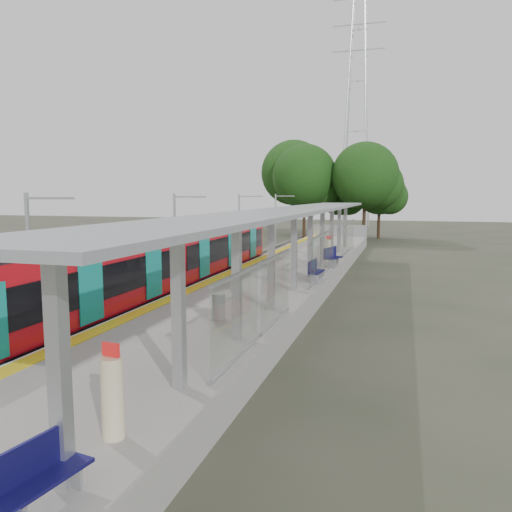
{
  "coord_description": "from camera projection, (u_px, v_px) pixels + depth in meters",
  "views": [
    {
      "loc": [
        6.74,
        -7.86,
        5.32
      ],
      "look_at": [
        -0.29,
        15.69,
        2.3
      ],
      "focal_mm": 35.0,
      "sensor_mm": 36.0,
      "label": 1
    }
  ],
  "objects": [
    {
      "name": "ground",
      "position": [
        47.0,
        461.0,
        10.04
      ],
      "size": [
        200.0,
        200.0,
        0.0
      ],
      "primitive_type": "plane",
      "color": "#474438",
      "rests_on": "ground"
    },
    {
      "name": "trackbed",
      "position": [
        210.0,
        281.0,
        30.32
      ],
      "size": [
        3.0,
        70.0,
        0.24
      ],
      "primitive_type": "cube",
      "color": "#59544C",
      "rests_on": "ground"
    },
    {
      "name": "platform",
      "position": [
        282.0,
        278.0,
        29.0
      ],
      "size": [
        6.0,
        50.0,
        1.0
      ],
      "primitive_type": "cube",
      "color": "gray",
      "rests_on": "ground"
    },
    {
      "name": "tactile_strip",
      "position": [
        240.0,
        268.0,
        29.66
      ],
      "size": [
        0.6,
        50.0,
        0.02
      ],
      "primitive_type": "cube",
      "color": "yellow",
      "rests_on": "platform"
    },
    {
      "name": "end_fence",
      "position": [
        338.0,
        230.0,
        52.6
      ],
      "size": [
        6.0,
        0.1,
        1.2
      ],
      "primitive_type": "cube",
      "color": "#9EA0A5",
      "rests_on": "platform"
    },
    {
      "name": "train",
      "position": [
        156.0,
        264.0,
        23.58
      ],
      "size": [
        2.74,
        27.6,
        3.62
      ],
      "color": "black",
      "rests_on": "ground"
    },
    {
      "name": "canopy",
      "position": [
        296.0,
        218.0,
        24.47
      ],
      "size": [
        3.27,
        38.0,
        3.66
      ],
      "color": "#9EA0A5",
      "rests_on": "platform"
    },
    {
      "name": "pylon",
      "position": [
        357.0,
        106.0,
        77.44
      ],
      "size": [
        8.0,
        4.0,
        38.0
      ],
      "primitive_type": null,
      "color": "#9EA0A5",
      "rests_on": "ground"
    },
    {
      "name": "tree_cluster",
      "position": [
        327.0,
        178.0,
        60.25
      ],
      "size": [
        17.8,
        12.18,
        12.24
      ],
      "color": "#382316",
      "rests_on": "ground"
    },
    {
      "name": "catenary_masts",
      "position": [
        176.0,
        236.0,
        29.52
      ],
      "size": [
        2.08,
        48.16,
        5.4
      ],
      "color": "#9EA0A5",
      "rests_on": "ground"
    },
    {
      "name": "bench_near",
      "position": [
        38.0,
        474.0,
        6.8
      ],
      "size": [
        0.68,
        1.52,
        1.0
      ],
      "rotation": [
        0.0,
        0.0,
        -0.17
      ],
      "color": "#110E4A",
      "rests_on": "platform"
    },
    {
      "name": "bench_mid",
      "position": [
        315.0,
        270.0,
        25.01
      ],
      "size": [
        0.59,
        1.63,
        1.09
      ],
      "rotation": [
        0.0,
        0.0,
        -0.06
      ],
      "color": "#110E4A",
      "rests_on": "platform"
    },
    {
      "name": "bench_far",
      "position": [
        332.0,
        256.0,
        30.29
      ],
      "size": [
        1.01,
        1.78,
        1.17
      ],
      "rotation": [
        0.0,
        0.0,
        -0.3
      ],
      "color": "#110E4A",
      "rests_on": "platform"
    },
    {
      "name": "info_pillar_near",
      "position": [
        112.0,
        397.0,
        8.82
      ],
      "size": [
        0.39,
        0.39,
        1.75
      ],
      "rotation": [
        0.0,
        0.0,
        -0.11
      ],
      "color": "beige",
      "rests_on": "platform"
    },
    {
      "name": "info_pillar_far",
      "position": [
        328.0,
        250.0,
        33.04
      ],
      "size": [
        0.37,
        0.37,
        1.64
      ],
      "rotation": [
        0.0,
        0.0,
        -0.21
      ],
      "color": "beige",
      "rests_on": "platform"
    },
    {
      "name": "litter_bin",
      "position": [
        219.0,
        307.0,
        17.26
      ],
      "size": [
        0.58,
        0.58,
        0.94
      ],
      "primitive_type": "cylinder",
      "rotation": [
        0.0,
        0.0,
        0.34
      ],
      "color": "#9EA0A5",
      "rests_on": "platform"
    }
  ]
}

